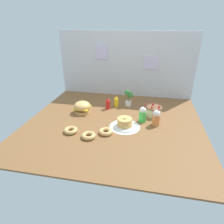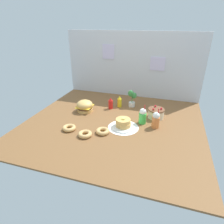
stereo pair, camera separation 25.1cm
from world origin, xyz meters
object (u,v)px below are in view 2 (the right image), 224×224
at_px(layer_cake, 156,113).
at_px(donut_chocolate, 85,134).
at_px(mustard_bottle, 120,102).
at_px(cream_soda_cup, 143,116).
at_px(ketchup_bottle, 111,104).
at_px(burger, 85,106).
at_px(orange_float_cup, 156,120).
at_px(donut_pink_glaze, 69,128).
at_px(pancake_stack, 123,124).
at_px(donut_vanilla, 103,131).
at_px(potted_plant, 132,98).

bearing_deg(layer_cake, donut_chocolate, -135.60).
height_order(mustard_bottle, cream_soda_cup, cream_soda_cup).
xyz_separation_m(ketchup_bottle, donut_chocolate, (-0.05, -0.82, -0.06)).
bearing_deg(burger, orange_float_cup, -9.52).
bearing_deg(mustard_bottle, donut_pink_glaze, -115.27).
bearing_deg(cream_soda_cup, donut_pink_glaze, -152.14).
relative_size(pancake_stack, donut_pink_glaze, 1.83).
xyz_separation_m(mustard_bottle, donut_chocolate, (-0.16, -0.93, -0.06)).
distance_m(donut_vanilla, potted_plant, 0.89).
bearing_deg(layer_cake, ketchup_bottle, 171.71).
xyz_separation_m(cream_soda_cup, orange_float_cup, (0.17, -0.06, 0.00)).
xyz_separation_m(mustard_bottle, potted_plant, (0.18, 0.07, 0.06)).
distance_m(pancake_stack, orange_float_cup, 0.40).
bearing_deg(donut_vanilla, donut_pink_glaze, -172.94).
distance_m(mustard_bottle, orange_float_cup, 0.76).
distance_m(ketchup_bottle, donut_pink_glaze, 0.80).
relative_size(burger, ketchup_bottle, 1.33).
relative_size(donut_vanilla, potted_plant, 0.61).
height_order(ketchup_bottle, mustard_bottle, same).
relative_size(ketchup_bottle, donut_pink_glaze, 1.08).
xyz_separation_m(burger, mustard_bottle, (0.45, 0.30, 0.00)).
height_order(donut_pink_glaze, donut_chocolate, same).
xyz_separation_m(pancake_stack, mustard_bottle, (-0.21, 0.60, 0.03)).
bearing_deg(cream_soda_cup, orange_float_cup, -18.90).
height_order(cream_soda_cup, donut_vanilla, cream_soda_cup).
relative_size(pancake_stack, layer_cake, 1.36).
bearing_deg(orange_float_cup, donut_pink_glaze, -159.30).
height_order(layer_cake, donut_pink_glaze, layer_cake).
xyz_separation_m(pancake_stack, donut_pink_glaze, (-0.62, -0.25, -0.03)).
distance_m(burger, layer_cake, 1.03).
bearing_deg(ketchup_bottle, potted_plant, 31.42).
relative_size(donut_chocolate, potted_plant, 0.61).
relative_size(orange_float_cup, donut_chocolate, 1.61).
distance_m(layer_cake, donut_pink_glaze, 1.17).
relative_size(layer_cake, donut_pink_glaze, 1.34).
relative_size(donut_pink_glaze, donut_vanilla, 1.00).
bearing_deg(mustard_bottle, cream_soda_cup, -44.69).
relative_size(donut_chocolate, donut_vanilla, 1.00).
height_order(ketchup_bottle, donut_chocolate, ketchup_bottle).
distance_m(layer_cake, orange_float_cup, 0.27).
xyz_separation_m(ketchup_bottle, mustard_bottle, (0.11, 0.11, 0.00)).
bearing_deg(orange_float_cup, ketchup_bottle, 152.36).
relative_size(ketchup_bottle, mustard_bottle, 1.00).
relative_size(layer_cake, potted_plant, 0.82).
bearing_deg(burger, donut_chocolate, -65.24).
bearing_deg(pancake_stack, potted_plant, 93.18).
relative_size(donut_pink_glaze, donut_chocolate, 1.00).
bearing_deg(donut_pink_glaze, orange_float_cup, 20.70).
relative_size(pancake_stack, donut_chocolate, 1.83).
distance_m(donut_chocolate, potted_plant, 1.05).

